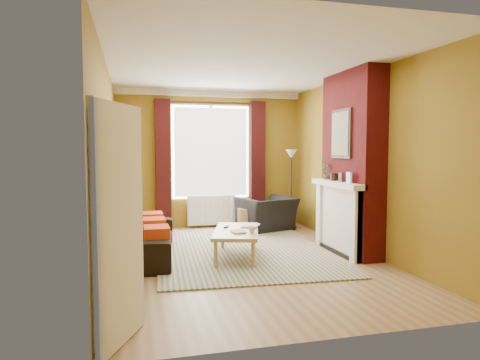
% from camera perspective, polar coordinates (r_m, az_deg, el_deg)
% --- Properties ---
extents(ground, '(5.50, 5.50, 0.00)m').
position_cam_1_polar(ground, '(6.40, 0.56, -10.48)').
color(ground, olive).
rests_on(ground, ground).
extents(room_walls, '(3.82, 5.54, 2.83)m').
position_cam_1_polar(room_walls, '(6.65, 5.19, 2.09)').
color(room_walls, olive).
rests_on(room_walls, ground).
extents(striped_rug, '(2.83, 3.78, 0.02)m').
position_cam_1_polar(striped_rug, '(6.93, 0.08, -9.26)').
color(striped_rug, '#315E87').
rests_on(striped_rug, ground).
extents(sofa, '(1.02, 2.17, 0.61)m').
position_cam_1_polar(sofa, '(6.60, -12.64, -7.40)').
color(sofa, black).
rests_on(sofa, ground).
extents(armchair, '(1.23, 1.14, 0.66)m').
position_cam_1_polar(armchair, '(8.54, 3.57, -4.51)').
color(armchair, black).
rests_on(armchair, ground).
extents(coffee_table, '(0.97, 1.40, 0.42)m').
position_cam_1_polar(coffee_table, '(6.38, -0.49, -7.05)').
color(coffee_table, tan).
rests_on(coffee_table, ground).
extents(wicker_stool, '(0.47, 0.47, 0.45)m').
position_cam_1_polar(wicker_stool, '(8.42, 0.90, -5.34)').
color(wicker_stool, olive).
rests_on(wicker_stool, ground).
extents(floor_lamp, '(0.25, 0.25, 1.61)m').
position_cam_1_polar(floor_lamp, '(8.72, 6.84, 1.85)').
color(floor_lamp, black).
rests_on(floor_lamp, ground).
extents(book_a, '(0.20, 0.26, 0.02)m').
position_cam_1_polar(book_a, '(6.14, -1.08, -6.96)').
color(book_a, '#999999').
rests_on(book_a, coffee_table).
extents(book_b, '(0.37, 0.40, 0.02)m').
position_cam_1_polar(book_b, '(6.66, 0.41, -6.08)').
color(book_b, '#999999').
rests_on(book_b, coffee_table).
extents(mug, '(0.12, 0.12, 0.09)m').
position_cam_1_polar(mug, '(6.14, 1.59, -6.65)').
color(mug, '#999999').
rests_on(mug, coffee_table).
extents(tv_remote, '(0.11, 0.17, 0.02)m').
position_cam_1_polar(tv_remote, '(6.57, -1.85, -6.23)').
color(tv_remote, '#232326').
rests_on(tv_remote, coffee_table).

